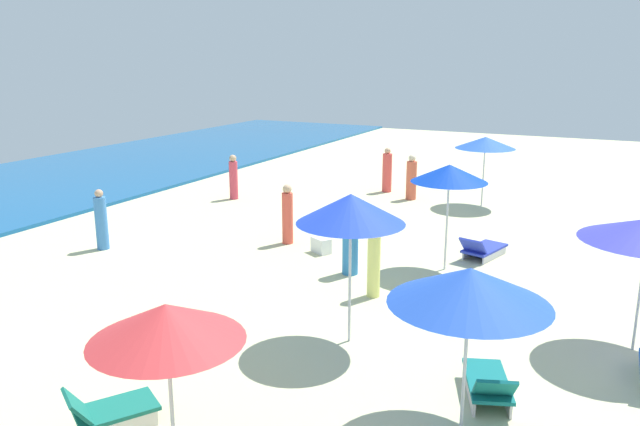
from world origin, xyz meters
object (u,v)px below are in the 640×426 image
Objects in this scene: lounge_chair_0_0 at (482,249)px; beachgoer_5 at (387,171)px; umbrella_2 at (166,323)px; beachgoer_1 at (101,221)px; lounge_chair_2_1 at (109,411)px; beachgoer_3 at (350,246)px; lounge_chair_1_0 at (488,384)px; cooler_box_0 at (321,245)px; beachgoer_0 at (411,179)px; beachgoer_7 at (233,178)px; beachgoer_6 at (374,264)px; umbrella_5 at (351,209)px; umbrella_4 at (485,143)px; umbrella_1 at (470,286)px; umbrella_0 at (449,173)px; beachgoer_2 at (287,215)px.

beachgoer_5 reaches higher than lounge_chair_0_0.
umbrella_2 is 10.52m from beachgoer_1.
lounge_chair_2_1 is 0.89× the size of beachgoer_3.
cooler_box_0 is at bearing -65.15° from lounge_chair_1_0.
beachgoer_7 is at bearing 18.47° from beachgoer_0.
lounge_chair_2_1 is 0.88× the size of beachgoer_6.
beachgoer_1 is (2.26, 8.28, -1.74)m from umbrella_5.
umbrella_4 is at bearing -97.47° from lounge_chair_1_0.
umbrella_0 is at bearing 17.30° from umbrella_1.
lounge_chair_0_0 is 1.01× the size of beachgoer_0.
lounge_chair_0_0 is at bearing -8.04° from umbrella_2.
umbrella_1 is at bearing -47.67° from umbrella_2.
beachgoer_0 is (11.74, 2.69, -1.75)m from umbrella_5.
beachgoer_0 is 0.99× the size of beachgoer_1.
beachgoer_5 reaches higher than beachgoer_3.
beachgoer_6 is at bearing -14.83° from cooler_box_0.
beachgoer_6 is 0.96× the size of beachgoer_7.
umbrella_0 is at bearing -88.73° from lounge_chair_1_0.
lounge_chair_2_1 is at bearing 138.68° from beachgoer_7.
umbrella_0 is 1.91× the size of lounge_chair_2_1.
umbrella_4 is 1.44× the size of beachgoer_2.
lounge_chair_2_1 is at bearing -49.89° from beachgoer_2.
umbrella_2 is 17.54m from beachgoer_5.
beachgoer_2 is (2.69, -4.24, 0.03)m from beachgoer_1.
beachgoer_0 is 11.01m from beachgoer_1.
beachgoer_2 is 1.41m from cooler_box_0.
umbrella_1 reaches higher than beachgoer_2.
umbrella_5 is (4.07, -1.90, 2.24)m from lounge_chair_2_1.
beachgoer_7 is at bearing -31.03° from lounge_chair_2_1.
beachgoer_1 reaches higher than beachgoer_0.
umbrella_5 is 12.18m from beachgoer_0.
beachgoer_6 is 3.36m from cooler_box_0.
umbrella_0 is at bearing 23.85° from beachgoer_2.
beachgoer_1 is 7.86m from beachgoer_6.
beachgoer_7 reaches higher than beachgoer_6.
beachgoer_7 is (10.83, 11.07, -1.36)m from umbrella_1.
lounge_chair_0_0 is 1.07× the size of beachgoer_3.
umbrella_0 is 1.61× the size of beachgoer_7.
beachgoer_2 is 1.07× the size of beachgoer_6.
beachgoer_6 is at bearing 96.30° from beachgoer_0.
lounge_chair_0_0 is 3.10× the size of cooler_box_0.
beachgoer_1 is 6.70m from beachgoer_7.
umbrella_4 is at bearing -138.83° from beachgoer_7.
umbrella_4 is at bearing 0.77° from umbrella_5.
beachgoer_0 is at bearing 24.43° from umbrella_0.
umbrella_2 is 1.44× the size of beachgoer_7.
beachgoer_7 is (6.69, 0.23, 0.01)m from beachgoer_1.
beachgoer_1 is (6.32, 6.38, 0.50)m from lounge_chair_2_1.
umbrella_2 is at bearing 174.63° from umbrella_0.
umbrella_2 is 8.12m from beachgoer_3.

